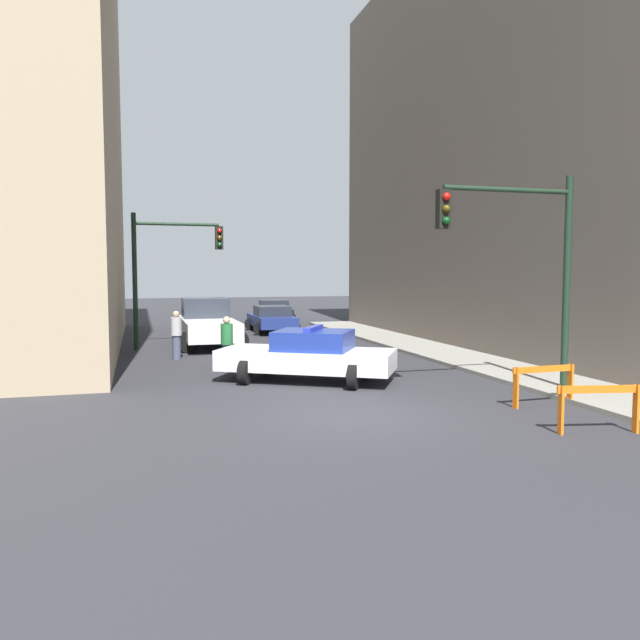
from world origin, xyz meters
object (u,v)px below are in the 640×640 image
object	(u,v)px
parked_car_near	(272,319)
traffic_light_far	(164,261)
traffic_light_near	(527,249)
barrier_back	(544,379)
parked_car_mid	(273,310)
white_truck	(208,324)
barrier_mid	(599,401)
pedestrian_corner	(176,334)
pedestrian_crossing	(227,343)
police_car	(308,355)

from	to	relation	value
parked_car_near	traffic_light_far	bearing A→B (deg)	-133.85
traffic_light_near	barrier_back	distance (m)	3.24
parked_car_near	parked_car_mid	distance (m)	6.41
white_truck	barrier_mid	distance (m)	16.68
white_truck	pedestrian_corner	world-z (taller)	white_truck
parked_car_near	pedestrian_crossing	xyz separation A→B (m)	(-3.78, -11.54, 0.19)
traffic_light_far	police_car	bearing A→B (deg)	-68.10
white_truck	parked_car_near	world-z (taller)	white_truck
parked_car_near	pedestrian_crossing	world-z (taller)	pedestrian_crossing
parked_car_near	barrier_back	xyz separation A→B (m)	(2.32, -18.28, -0.06)
police_car	barrier_back	distance (m)	6.12
white_truck	parked_car_mid	size ratio (longest dim) A/B	1.22
white_truck	barrier_mid	world-z (taller)	white_truck
white_truck	parked_car_near	xyz separation A→B (m)	(3.64, 4.85, -0.23)
parked_car_near	parked_car_mid	xyz separation A→B (m)	(1.41, 6.25, 0.00)
parked_car_mid	barrier_mid	xyz separation A→B (m)	(0.41, -26.86, -0.06)
traffic_light_near	traffic_light_far	size ratio (longest dim) A/B	1.00
white_truck	barrier_mid	bearing A→B (deg)	-71.03
traffic_light_near	parked_car_mid	world-z (taller)	traffic_light_near
barrier_mid	police_car	bearing A→B (deg)	118.79
traffic_light_near	police_car	world-z (taller)	traffic_light_near
traffic_light_far	parked_car_near	distance (m)	8.01
traffic_light_near	barrier_mid	xyz separation A→B (m)	(-0.90, -3.67, -2.91)
traffic_light_near	parked_car_near	world-z (taller)	traffic_light_near
white_truck	parked_car_near	bearing A→B (deg)	52.95
white_truck	pedestrian_crossing	size ratio (longest dim) A/B	3.26
police_car	white_truck	xyz separation A→B (m)	(-1.75, 8.99, 0.18)
traffic_light_far	white_truck	xyz separation A→B (m)	(1.66, 0.50, -2.49)
parked_car_near	barrier_mid	xyz separation A→B (m)	(1.83, -20.60, -0.06)
pedestrian_crossing	barrier_mid	distance (m)	10.66
traffic_light_far	police_car	world-z (taller)	traffic_light_far
traffic_light_near	parked_car_mid	bearing A→B (deg)	93.25
parked_car_near	pedestrian_crossing	distance (m)	12.15
traffic_light_far	parked_car_near	size ratio (longest dim) A/B	1.20
white_truck	parked_car_mid	world-z (taller)	white_truck
parked_car_mid	barrier_back	distance (m)	24.55
parked_car_near	traffic_light_near	bearing A→B (deg)	-79.96
pedestrian_crossing	white_truck	bearing A→B (deg)	-117.91
police_car	barrier_mid	bearing A→B (deg)	-120.56
parked_car_mid	barrier_mid	size ratio (longest dim) A/B	2.81
traffic_light_far	white_truck	distance (m)	3.04
pedestrian_corner	barrier_back	size ratio (longest dim) A/B	1.04
pedestrian_crossing	barrier_back	size ratio (longest dim) A/B	1.04
parked_car_near	pedestrian_crossing	size ratio (longest dim) A/B	2.61
parked_car_near	pedestrian_crossing	bearing A→B (deg)	-107.24
police_car	pedestrian_crossing	distance (m)	2.98
traffic_light_far	barrier_back	xyz separation A→B (m)	(7.63, -12.93, -2.78)
police_car	pedestrian_crossing	bearing A→B (deg)	70.09
traffic_light_far	white_truck	bearing A→B (deg)	16.78
parked_car_near	pedestrian_corner	size ratio (longest dim) A/B	2.61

